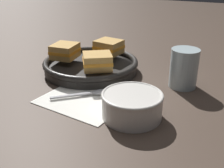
{
  "coord_description": "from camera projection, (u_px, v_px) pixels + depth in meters",
  "views": [
    {
      "loc": [
        0.28,
        -0.6,
        0.34
      ],
      "look_at": [
        0.01,
        0.04,
        0.03
      ],
      "focal_mm": 45.0,
      "sensor_mm": 36.0,
      "label": 1
    }
  ],
  "objects": [
    {
      "name": "soup_bowl",
      "position": [
        132.0,
        104.0,
        0.65
      ],
      "size": [
        0.14,
        0.14,
        0.06
      ],
      "color": "silver",
      "rests_on": "ground_plane"
    },
    {
      "name": "napkin",
      "position": [
        85.0,
        99.0,
        0.75
      ],
      "size": [
        0.25,
        0.22,
        0.0
      ],
      "color": "white",
      "rests_on": "ground_plane"
    },
    {
      "name": "sandwich_near_left",
      "position": [
        109.0,
        47.0,
        0.97
      ],
      "size": [
        0.1,
        0.09,
        0.05
      ],
      "rotation": [
        0.0,
        0.0,
        2.96
      ],
      "color": "tan",
      "rests_on": "skillet"
    },
    {
      "name": "sandwich_near_right",
      "position": [
        65.0,
        51.0,
        0.92
      ],
      "size": [
        0.08,
        0.09,
        0.05
      ],
      "rotation": [
        0.0,
        0.0,
        4.78
      ],
      "color": "tan",
      "rests_on": "skillet"
    },
    {
      "name": "spoon",
      "position": [
        93.0,
        93.0,
        0.77
      ],
      "size": [
        0.14,
        0.12,
        0.01
      ],
      "rotation": [
        0.0,
        0.0,
        0.68
      ],
      "color": "#B7B7BC",
      "rests_on": "napkin"
    },
    {
      "name": "skillet",
      "position": [
        91.0,
        65.0,
        0.92
      ],
      "size": [
        0.31,
        0.31,
        0.04
      ],
      "color": "black",
      "rests_on": "ground_plane"
    },
    {
      "name": "sandwich_far_left",
      "position": [
        97.0,
        61.0,
        0.83
      ],
      "size": [
        0.11,
        0.11,
        0.05
      ],
      "rotation": [
        0.0,
        0.0,
        6.82
      ],
      "color": "tan",
      "rests_on": "skillet"
    },
    {
      "name": "ground_plane",
      "position": [
        101.0,
        100.0,
        0.74
      ],
      "size": [
        4.0,
        4.0,
        0.0
      ],
      "primitive_type": "plane",
      "color": "#47382D"
    },
    {
      "name": "drinking_glass",
      "position": [
        184.0,
        68.0,
        0.8
      ],
      "size": [
        0.08,
        0.08,
        0.11
      ],
      "color": "silver",
      "rests_on": "ground_plane"
    }
  ]
}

